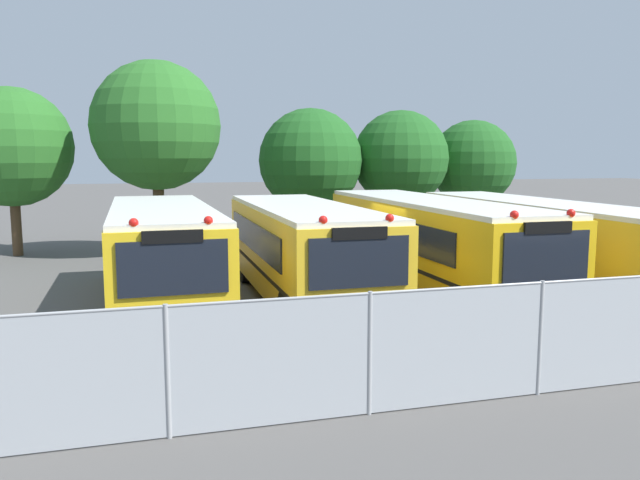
# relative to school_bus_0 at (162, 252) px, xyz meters

# --- Properties ---
(ground_plane) EXTENTS (160.00, 160.00, 0.00)m
(ground_plane) POSITION_rel_school_bus_0_xyz_m (5.53, -0.00, -1.44)
(ground_plane) COLOR #514F4C
(school_bus_0) EXTENTS (2.70, 9.41, 2.75)m
(school_bus_0) POSITION_rel_school_bus_0_xyz_m (0.00, 0.00, 0.00)
(school_bus_0) COLOR yellow
(school_bus_0) RESTS_ON ground_plane
(school_bus_1) EXTENTS (2.63, 9.43, 2.73)m
(school_bus_1) POSITION_rel_school_bus_0_xyz_m (3.66, -0.23, -0.01)
(school_bus_1) COLOR yellow
(school_bus_1) RESTS_ON ground_plane
(school_bus_2) EXTENTS (2.55, 10.94, 2.80)m
(school_bus_2) POSITION_rel_school_bus_0_xyz_m (7.42, -0.15, 0.03)
(school_bus_2) COLOR yellow
(school_bus_2) RESTS_ON ground_plane
(school_bus_3) EXTENTS (2.50, 11.15, 2.67)m
(school_bus_3) POSITION_rel_school_bus_0_xyz_m (11.03, -0.11, -0.04)
(school_bus_3) COLOR yellow
(school_bus_3) RESTS_ON ground_plane
(tree_0) EXTENTS (4.62, 4.62, 6.55)m
(tree_0) POSITION_rel_school_bus_0_xyz_m (-5.33, 10.31, 2.79)
(tree_0) COLOR #4C3823
(tree_0) RESTS_ON ground_plane
(tree_1) EXTENTS (5.01, 5.01, 7.57)m
(tree_1) POSITION_rel_school_bus_0_xyz_m (-0.01, 9.03, 3.55)
(tree_1) COLOR #4C3823
(tree_1) RESTS_ON ground_plane
(tree_2) EXTENTS (4.46, 4.46, 5.94)m
(tree_2) POSITION_rel_school_bus_0_xyz_m (6.41, 9.80, 2.23)
(tree_2) COLOR #4C3823
(tree_2) RESTS_ON ground_plane
(tree_3) EXTENTS (4.28, 4.28, 5.94)m
(tree_3) POSITION_rel_school_bus_0_xyz_m (10.68, 9.78, 2.45)
(tree_3) COLOR #4C3823
(tree_3) RESTS_ON ground_plane
(tree_4) EXTENTS (4.05, 4.05, 5.60)m
(tree_4) POSITION_rel_school_bus_0_xyz_m (14.67, 10.36, 2.18)
(tree_4) COLOR #4C3823
(tree_4) RESTS_ON ground_plane
(chainlink_fence) EXTENTS (17.66, 0.07, 1.90)m
(chainlink_fence) POSITION_rel_school_bus_0_xyz_m (5.69, -7.85, -0.46)
(chainlink_fence) COLOR #9EA0A3
(chainlink_fence) RESTS_ON ground_plane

